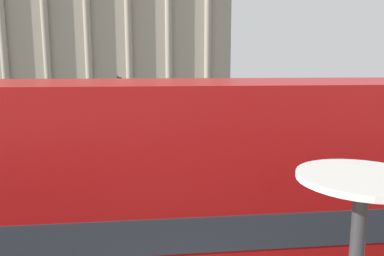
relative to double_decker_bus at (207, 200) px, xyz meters
The scene contains 8 objects.
double_decker_bus is the anchor object (origin of this frame).
cafe_dining_table 4.08m from the double_decker_bus, 88.10° to the right, with size 0.60×0.60×0.73m.
plaza_building_left 51.99m from the double_decker_bus, 96.79° to the left, with size 33.43×11.57×19.22m.
traffic_light_mid 15.42m from the double_decker_bus, 83.89° to the left, with size 0.42×0.24×3.46m.
traffic_light_far 24.28m from the double_decker_bus, 97.56° to the left, with size 0.42×0.24×3.53m.
car_black 21.64m from the double_decker_bus, 109.06° to the left, with size 4.20×1.93×1.35m.
pedestrian_white 25.32m from the double_decker_bus, 67.82° to the left, with size 0.32×0.32×1.61m.
pedestrian_olive 13.71m from the double_decker_bus, 55.52° to the left, with size 0.32×0.32×1.75m.
Camera 1 is at (-0.38, -1.92, 4.35)m, focal length 35.00 mm.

